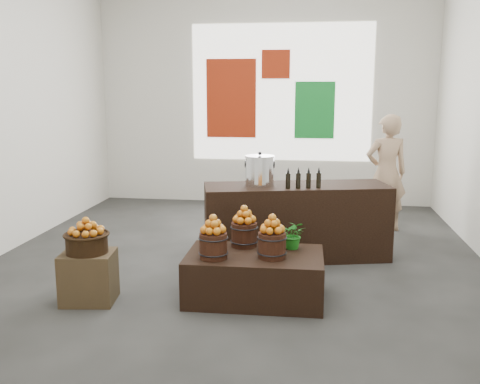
# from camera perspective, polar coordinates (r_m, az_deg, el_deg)

# --- Properties ---
(ground) EXTENTS (7.00, 7.00, 0.00)m
(ground) POSITION_cam_1_polar(r_m,az_deg,el_deg) (6.61, -0.32, -7.35)
(ground) COLOR #383836
(ground) RESTS_ON ground
(back_wall) EXTENTS (6.00, 0.04, 4.00)m
(back_wall) POSITION_cam_1_polar(r_m,az_deg,el_deg) (9.75, 2.62, 10.51)
(back_wall) COLOR silver
(back_wall) RESTS_ON ground
(back_opening) EXTENTS (3.20, 0.02, 2.40)m
(back_opening) POSITION_cam_1_polar(r_m,az_deg,el_deg) (9.71, 4.41, 10.49)
(back_opening) COLOR white
(back_opening) RESTS_ON back_wall
(deco_red_left) EXTENTS (0.90, 0.04, 1.40)m
(deco_red_left) POSITION_cam_1_polar(r_m,az_deg,el_deg) (9.80, -0.95, 9.94)
(deco_red_left) COLOR maroon
(deco_red_left) RESTS_ON back_wall
(deco_green_right) EXTENTS (0.70, 0.04, 1.00)m
(deco_green_right) POSITION_cam_1_polar(r_m,az_deg,el_deg) (9.69, 7.96, 8.64)
(deco_green_right) COLOR #137F2A
(deco_green_right) RESTS_ON back_wall
(deco_red_upper) EXTENTS (0.50, 0.04, 0.50)m
(deco_red_upper) POSITION_cam_1_polar(r_m,az_deg,el_deg) (9.71, 3.84, 13.45)
(deco_red_upper) COLOR maroon
(deco_red_upper) RESTS_ON back_wall
(crate) EXTENTS (0.55, 0.47, 0.50)m
(crate) POSITION_cam_1_polar(r_m,az_deg,el_deg) (5.53, -15.83, -8.72)
(crate) COLOR #4F3A25
(crate) RESTS_ON ground
(wicker_basket) EXTENTS (0.40, 0.40, 0.18)m
(wicker_basket) POSITION_cam_1_polar(r_m,az_deg,el_deg) (5.43, -16.02, -5.30)
(wicker_basket) COLOR black
(wicker_basket) RESTS_ON crate
(apples_in_basket) EXTENTS (0.31, 0.31, 0.17)m
(apples_in_basket) POSITION_cam_1_polar(r_m,az_deg,el_deg) (5.38, -16.12, -3.50)
(apples_in_basket) COLOR #931404
(apples_in_basket) RESTS_ON wicker_basket
(display_table) EXTENTS (1.36, 0.85, 0.47)m
(display_table) POSITION_cam_1_polar(r_m,az_deg,el_deg) (5.41, 1.57, -8.96)
(display_table) COLOR black
(display_table) RESTS_ON ground
(apple_bucket_front_left) EXTENTS (0.27, 0.27, 0.25)m
(apple_bucket_front_left) POSITION_cam_1_polar(r_m,az_deg,el_deg) (5.17, -2.86, -5.75)
(apple_bucket_front_left) COLOR #35190E
(apple_bucket_front_left) RESTS_ON display_table
(apples_in_bucket_front_left) EXTENTS (0.20, 0.20, 0.18)m
(apples_in_bucket_front_left) POSITION_cam_1_polar(r_m,az_deg,el_deg) (5.11, -2.89, -3.44)
(apples_in_bucket_front_left) COLOR #931404
(apples_in_bucket_front_left) RESTS_ON apple_bucket_front_left
(apple_bucket_front_right) EXTENTS (0.27, 0.27, 0.25)m
(apple_bucket_front_right) POSITION_cam_1_polar(r_m,az_deg,el_deg) (5.19, 3.43, -5.70)
(apple_bucket_front_right) COLOR #35190E
(apple_bucket_front_right) RESTS_ON display_table
(apples_in_bucket_front_right) EXTENTS (0.20, 0.20, 0.18)m
(apples_in_bucket_front_right) POSITION_cam_1_polar(r_m,az_deg,el_deg) (5.13, 3.46, -3.40)
(apples_in_bucket_front_right) COLOR #931404
(apples_in_bucket_front_right) RESTS_ON apple_bucket_front_right
(apple_bucket_rear) EXTENTS (0.27, 0.27, 0.25)m
(apple_bucket_rear) POSITION_cam_1_polar(r_m,az_deg,el_deg) (5.55, 0.45, -4.56)
(apple_bucket_rear) COLOR #35190E
(apple_bucket_rear) RESTS_ON display_table
(apples_in_bucket_rear) EXTENTS (0.20, 0.20, 0.18)m
(apples_in_bucket_rear) POSITION_cam_1_polar(r_m,az_deg,el_deg) (5.50, 0.45, -2.40)
(apples_in_bucket_rear) COLOR #931404
(apples_in_bucket_rear) RESTS_ON apple_bucket_rear
(herb_garnish_right) EXTENTS (0.31, 0.28, 0.30)m
(herb_garnish_right) POSITION_cam_1_polar(r_m,az_deg,el_deg) (5.48, 5.73, -4.54)
(herb_garnish_right) COLOR #166916
(herb_garnish_right) RESTS_ON display_table
(herb_garnish_left) EXTENTS (0.17, 0.16, 0.25)m
(herb_garnish_left) POSITION_cam_1_polar(r_m,az_deg,el_deg) (5.52, -3.50, -4.69)
(herb_garnish_left) COLOR #166916
(herb_garnish_left) RESTS_ON display_table
(counter) EXTENTS (2.35, 1.22, 0.92)m
(counter) POSITION_cam_1_polar(r_m,az_deg,el_deg) (6.66, 6.00, -3.14)
(counter) COLOR black
(counter) RESTS_ON ground
(stock_pot_left) EXTENTS (0.35, 0.35, 0.35)m
(stock_pot_left) POSITION_cam_1_polar(r_m,az_deg,el_deg) (6.46, 2.12, 2.20)
(stock_pot_left) COLOR silver
(stock_pot_left) RESTS_ON counter
(oil_cruets) EXTENTS (0.33, 0.14, 0.26)m
(oil_cruets) POSITION_cam_1_polar(r_m,az_deg,el_deg) (6.33, 6.51, 1.53)
(oil_cruets) COLOR black
(oil_cruets) RESTS_ON counter
(shopper) EXTENTS (0.71, 0.54, 1.72)m
(shopper) POSITION_cam_1_polar(r_m,az_deg,el_deg) (8.12, 15.33, 1.96)
(shopper) COLOR tan
(shopper) RESTS_ON ground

